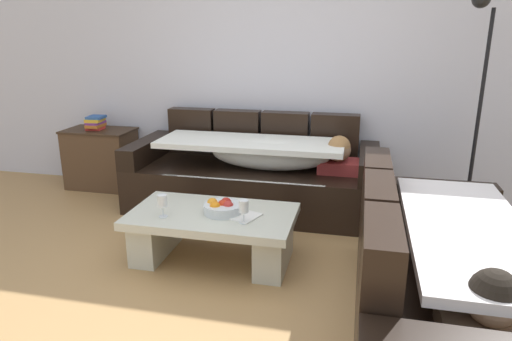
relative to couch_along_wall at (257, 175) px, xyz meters
name	(u,v)px	position (x,y,z in m)	size (l,w,h in m)	color
ground_plane	(222,299)	(0.14, -1.62, -0.33)	(14.00, 14.00, 0.00)	#AD824F
back_wall	(283,62)	(0.14, 0.53, 1.02)	(9.00, 0.10, 2.70)	silver
couch_along_wall	(257,175)	(0.00, 0.00, 0.00)	(2.32, 0.92, 0.88)	black
couch_near_window	(441,284)	(1.42, -1.72, 0.00)	(0.92, 2.00, 0.88)	black
coffee_table	(213,230)	(-0.07, -1.12, -0.09)	(1.20, 0.68, 0.38)	beige
fruit_bowl	(222,207)	(0.00, -1.11, 0.09)	(0.28, 0.28, 0.10)	silver
wine_glass_near_left	(162,202)	(-0.39, -1.28, 0.16)	(0.07, 0.07, 0.17)	silver
wine_glass_near_right	(244,207)	(0.20, -1.26, 0.16)	(0.07, 0.07, 0.17)	silver
open_magazine	(239,215)	(0.13, -1.14, 0.05)	(0.28, 0.21, 0.01)	white
side_cabinet	(101,158)	(-1.78, 0.23, -0.01)	(0.72, 0.44, 0.64)	#4D3623
book_stack_on_cabinet	(96,123)	(-1.81, 0.23, 0.38)	(0.19, 0.24, 0.14)	red
floor_lamp	(475,99)	(1.84, -0.02, 0.79)	(0.33, 0.31, 1.95)	black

